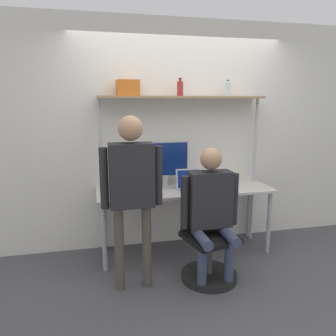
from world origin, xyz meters
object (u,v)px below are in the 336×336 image
bottle_clear (228,89)px  person_standing (132,182)px  person_seated (211,205)px  storage_box (128,88)px  laptop (189,184)px  monitor (166,162)px  cell_phone (211,190)px  bottle_red (180,88)px  office_chair (207,251)px

bottle_clear → person_standing: bearing=-146.8°
person_seated → storage_box: (-0.69, 0.82, 1.12)m
laptop → person_seated: person_seated is taller
monitor → person_standing: 0.93m
person_seated → person_standing: 0.80m
monitor → cell_phone: monitor is taller
cell_phone → bottle_red: size_ratio=0.75×
monitor → cell_phone: 0.62m
person_seated → office_chair: bearing=101.9°
office_chair → bottle_red: size_ratio=4.57×
cell_phone → bottle_red: bearing=133.6°
bottle_red → person_standing: bearing=-129.3°
office_chair → laptop: bearing=93.2°
storage_box → bottle_clear: bearing=0.0°
cell_phone → person_seated: size_ratio=0.11×
laptop → storage_box: bearing=161.6°
bottle_clear → bottle_red: 0.57m
monitor → office_chair: monitor is taller
person_standing → storage_box: bearing=85.1°
bottle_red → person_seated: bearing=-83.2°
laptop → bottle_red: (-0.06, 0.22, 1.07)m
laptop → cell_phone: 0.26m
monitor → storage_box: storage_box is taller
storage_box → bottle_red: bearing=-0.0°
monitor → person_seated: 0.90m
monitor → office_chair: bearing=-71.3°
person_seated → cell_phone: bearing=69.8°
person_standing → bottle_red: (0.66, 0.81, 0.86)m
laptop → cell_phone: (0.23, -0.09, -0.06)m
person_standing → bottle_red: bottle_red is taller
monitor → person_seated: size_ratio=0.41×
cell_phone → person_standing: (-0.95, -0.50, 0.27)m
office_chair → person_seated: 0.51m
cell_phone → person_seated: person_seated is taller
monitor → office_chair: (0.26, -0.77, -0.78)m
laptop → bottle_red: size_ratio=1.41×
bottle_clear → storage_box: bearing=180.0°
laptop → bottle_clear: size_ratio=1.53×
laptop → storage_box: (-0.65, 0.22, 1.07)m
cell_phone → bottle_clear: 1.19m
laptop → monitor: bearing=138.1°
bottle_red → office_chair: bearing=-83.5°
cell_phone → storage_box: bearing=160.9°
person_seated → person_standing: (-0.76, 0.02, 0.26)m
person_seated → laptop: bearing=93.9°
cell_phone → storage_box: (-0.88, 0.30, 1.13)m
laptop → bottle_red: 1.09m
bottle_clear → person_seated: bearing=-120.0°
office_chair → bottle_red: (-0.09, 0.78, 1.62)m
bottle_red → storage_box: bottle_red is taller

